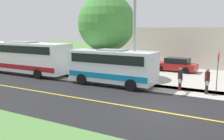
{
  "coord_description": "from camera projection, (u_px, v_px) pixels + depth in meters",
  "views": [
    {
      "loc": [
        12.52,
        4.11,
        4.44
      ],
      "look_at": [
        -3.5,
        -4.83,
        1.4
      ],
      "focal_mm": 39.55,
      "sensor_mm": 36.0,
      "label": 1
    }
  ],
  "objects": [
    {
      "name": "ground_plane",
      "position": [
        158.0,
        111.0,
        13.49
      ],
      "size": [
        120.0,
        120.0,
        0.0
      ],
      "primitive_type": "plane",
      "color": "#548442"
    },
    {
      "name": "road_centre_line",
      "position": [
        158.0,
        111.0,
        13.48
      ],
      "size": [
        0.16,
        100.0,
        0.0
      ],
      "primitive_type": "cube",
      "color": "gold",
      "rests_on": "ground"
    },
    {
      "name": "street_light_pole",
      "position": [
        134.0,
        34.0,
        18.79
      ],
      "size": [
        1.97,
        0.24,
        7.38
      ],
      "color": "#9E9EA3",
      "rests_on": "ground"
    },
    {
      "name": "commercial_building",
      "position": [
        207.0,
        46.0,
        31.88
      ],
      "size": [
        10.0,
        21.2,
        4.63
      ],
      "primitive_type": "cube",
      "color": "beige",
      "rests_on": "ground"
    },
    {
      "name": "pedestrian_waiting",
      "position": [
        180.0,
        78.0,
        17.99
      ],
      "size": [
        0.72,
        0.34,
        1.68
      ],
      "color": "#4C1919",
      "rests_on": "ground"
    },
    {
      "name": "parked_car_near",
      "position": [
        176.0,
        65.0,
        26.22
      ],
      "size": [
        2.21,
        4.5,
        1.45
      ],
      "color": "#A51E1E",
      "rests_on": "ground"
    },
    {
      "name": "sidewalk",
      "position": [
        181.0,
        91.0,
        17.96
      ],
      "size": [
        2.4,
        100.0,
        0.01
      ],
      "primitive_type": "cube",
      "color": "#B2ADA3",
      "rests_on": "ground"
    },
    {
      "name": "tree_curbside",
      "position": [
        107.0,
        23.0,
        22.69
      ],
      "size": [
        5.32,
        5.32,
        7.67
      ],
      "color": "#4C3826",
      "rests_on": "ground"
    },
    {
      "name": "transit_bus_rear",
      "position": [
        22.0,
        56.0,
        24.69
      ],
      "size": [
        2.71,
        11.07,
        3.24
      ],
      "color": "white",
      "rests_on": "ground"
    },
    {
      "name": "stop_sign",
      "position": [
        218.0,
        65.0,
        17.33
      ],
      "size": [
        0.76,
        0.07,
        2.88
      ],
      "color": "slate",
      "rests_on": "ground"
    },
    {
      "name": "shuttle_bus_front",
      "position": [
        112.0,
        65.0,
        19.66
      ],
      "size": [
        2.61,
        7.14,
        2.88
      ],
      "color": "silver",
      "rests_on": "ground"
    },
    {
      "name": "road_surface",
      "position": [
        158.0,
        111.0,
        13.49
      ],
      "size": [
        8.0,
        100.0,
        0.01
      ],
      "primitive_type": "cube",
      "color": "black",
      "rests_on": "ground"
    },
    {
      "name": "pedestrian_with_bags",
      "position": [
        207.0,
        80.0,
        17.01
      ],
      "size": [
        0.72,
        0.34,
        1.77
      ],
      "color": "#262628",
      "rests_on": "ground"
    }
  ]
}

